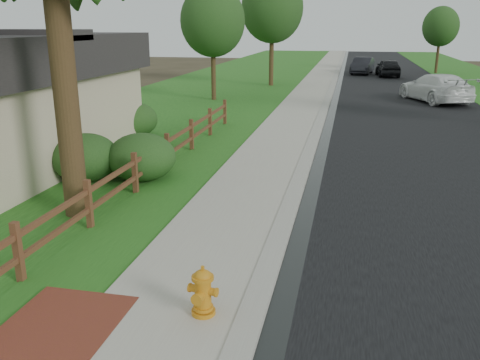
% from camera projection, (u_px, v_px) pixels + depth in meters
% --- Properties ---
extents(ground, '(120.00, 120.00, 0.00)m').
position_uv_depth(ground, '(223.00, 321.00, 7.48)').
color(ground, '#322C1B').
extents(road, '(8.00, 90.00, 0.02)m').
position_uv_depth(road, '(390.00, 81.00, 39.26)').
color(road, black).
rests_on(road, ground).
extents(curb, '(0.40, 90.00, 0.12)m').
position_uv_depth(curb, '(335.00, 79.00, 40.09)').
color(curb, gray).
rests_on(curb, ground).
extents(wet_gutter, '(0.50, 90.00, 0.00)m').
position_uv_depth(wet_gutter, '(339.00, 79.00, 40.03)').
color(wet_gutter, black).
rests_on(wet_gutter, road).
extents(sidewalk, '(2.20, 90.00, 0.10)m').
position_uv_depth(sidewalk, '(318.00, 79.00, 40.35)').
color(sidewalk, '#A39A8E').
rests_on(sidewalk, ground).
extents(grass_strip, '(1.60, 90.00, 0.06)m').
position_uv_depth(grass_strip, '(294.00, 78.00, 40.74)').
color(grass_strip, '#1F5418').
rests_on(grass_strip, ground).
extents(lawn_near, '(9.00, 90.00, 0.04)m').
position_uv_depth(lawn_near, '(231.00, 77.00, 41.79)').
color(lawn_near, '#1F5418').
rests_on(lawn_near, ground).
extents(brick_patch, '(1.60, 2.40, 0.11)m').
position_uv_depth(brick_patch, '(50.00, 338.00, 6.97)').
color(brick_patch, brown).
rests_on(brick_patch, ground).
extents(ranch_fence, '(0.12, 16.92, 1.10)m').
position_uv_depth(ranch_fence, '(152.00, 159.00, 14.00)').
color(ranch_fence, '#52311B').
rests_on(ranch_fence, ground).
extents(fire_hydrant, '(0.51, 0.41, 0.77)m').
position_uv_depth(fire_hydrant, '(203.00, 292.00, 7.37)').
color(fire_hydrant, orange).
rests_on(fire_hydrant, sidewalk).
extents(white_suv, '(3.98, 5.79, 1.56)m').
position_uv_depth(white_suv, '(435.00, 88.00, 28.36)').
color(white_suv, white).
rests_on(white_suv, road).
extents(dark_car_mid, '(1.99, 4.36, 1.45)m').
position_uv_depth(dark_car_mid, '(388.00, 67.00, 42.34)').
color(dark_car_mid, black).
rests_on(dark_car_mid, road).
extents(dark_car_far, '(2.22, 4.49, 1.42)m').
position_uv_depth(dark_car_far, '(362.00, 66.00, 44.43)').
color(dark_car_far, black).
rests_on(dark_car_far, road).
extents(boulder, '(1.22, 1.05, 0.69)m').
position_uv_depth(boulder, '(102.00, 157.00, 15.30)').
color(boulder, brown).
rests_on(boulder, ground).
extents(shrub_b, '(2.17, 2.17, 1.32)m').
position_uv_depth(shrub_b, '(142.00, 157.00, 14.05)').
color(shrub_b, '#1C4117').
rests_on(shrub_b, ground).
extents(shrub_c, '(2.36, 2.36, 1.33)m').
position_uv_depth(shrub_c, '(85.00, 158.00, 14.00)').
color(shrub_c, '#1C4117').
rests_on(shrub_c, ground).
extents(shrub_d, '(2.62, 2.62, 1.39)m').
position_uv_depth(shrub_d, '(131.00, 120.00, 19.37)').
color(shrub_d, '#1C4117').
rests_on(shrub_d, ground).
extents(tree_near_left, '(3.58, 3.58, 6.34)m').
position_uv_depth(tree_near_left, '(213.00, 21.00, 27.96)').
color(tree_near_left, '#3A2D18').
rests_on(tree_near_left, ground).
extents(tree_mid_left, '(4.23, 4.23, 7.57)m').
position_uv_depth(tree_mid_left, '(272.00, 8.00, 34.54)').
color(tree_mid_left, '#3A2D18').
rests_on(tree_mid_left, ground).
extents(tree_far_right, '(3.10, 3.10, 5.72)m').
position_uv_depth(tree_far_right, '(441.00, 27.00, 44.10)').
color(tree_far_right, '#3A2D18').
rests_on(tree_far_right, ground).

